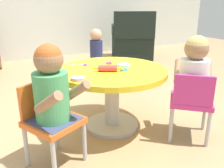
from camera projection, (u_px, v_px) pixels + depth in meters
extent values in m
plane|color=tan|center=(112.00, 126.00, 2.09)|extent=(10.00, 10.00, 0.00)
cylinder|color=silver|center=(112.00, 124.00, 2.08)|extent=(0.44, 0.44, 0.03)
cylinder|color=silver|center=(112.00, 101.00, 2.01)|extent=(0.12, 0.12, 0.47)
cylinder|color=yellow|center=(112.00, 71.00, 1.93)|extent=(0.87, 0.87, 0.04)
cylinder|color=#B7B7BC|center=(54.00, 162.00, 1.40)|extent=(0.03, 0.03, 0.28)
cylinder|color=#B7B7BC|center=(84.00, 142.00, 1.60)|extent=(0.03, 0.03, 0.28)
cylinder|color=#B7B7BC|center=(26.00, 147.00, 1.54)|extent=(0.03, 0.03, 0.28)
cylinder|color=#B7B7BC|center=(57.00, 130.00, 1.74)|extent=(0.03, 0.03, 0.28)
cube|color=orange|center=(54.00, 122.00, 1.52)|extent=(0.40, 0.40, 0.04)
cube|color=orange|center=(38.00, 98.00, 1.55)|extent=(0.25, 0.14, 0.22)
cube|color=#3F4772|center=(54.00, 122.00, 1.52)|extent=(0.36, 0.37, 0.04)
cylinder|color=#4CA566|center=(52.00, 97.00, 1.46)|extent=(0.21, 0.21, 0.30)
sphere|color=#997051|center=(49.00, 60.00, 1.39)|extent=(0.17, 0.17, 0.17)
sphere|color=#B25926|center=(48.00, 58.00, 1.38)|extent=(0.16, 0.16, 0.16)
cylinder|color=#997051|center=(48.00, 103.00, 1.31)|extent=(0.14, 0.22, 0.17)
cylinder|color=#997051|center=(76.00, 91.00, 1.48)|extent=(0.14, 0.22, 0.17)
cylinder|color=#B7B7BC|center=(204.00, 114.00, 1.99)|extent=(0.03, 0.03, 0.28)
cylinder|color=#B7B7BC|center=(172.00, 111.00, 2.05)|extent=(0.03, 0.03, 0.28)
cylinder|color=#B7B7BC|center=(208.00, 129.00, 1.75)|extent=(0.03, 0.03, 0.28)
cylinder|color=#B7B7BC|center=(171.00, 125.00, 1.81)|extent=(0.03, 0.03, 0.28)
cube|color=#CC338C|center=(191.00, 101.00, 1.85)|extent=(0.42, 0.42, 0.04)
cube|color=#CC338C|center=(194.00, 91.00, 1.68)|extent=(0.22, 0.20, 0.22)
cube|color=#3F4772|center=(191.00, 100.00, 1.85)|extent=(0.38, 0.38, 0.04)
cylinder|color=white|center=(193.00, 79.00, 1.79)|extent=(0.21, 0.21, 0.30)
sphere|color=#997051|center=(197.00, 48.00, 1.72)|extent=(0.17, 0.17, 0.17)
sphere|color=tan|center=(197.00, 47.00, 1.71)|extent=(0.16, 0.16, 0.16)
cylinder|color=#997051|center=(208.00, 73.00, 1.85)|extent=(0.18, 0.20, 0.17)
cylinder|color=#997051|center=(178.00, 71.00, 1.90)|extent=(0.18, 0.20, 0.17)
cube|color=black|center=(132.00, 47.00, 4.56)|extent=(0.93, 0.93, 0.40)
cube|color=black|center=(134.00, 25.00, 4.14)|extent=(0.70, 0.44, 0.45)
cube|color=black|center=(148.00, 30.00, 4.47)|extent=(0.36, 0.59, 0.20)
cube|color=black|center=(116.00, 31.00, 4.44)|extent=(0.36, 0.59, 0.20)
cylinder|color=#33384C|center=(97.00, 69.00, 3.35)|extent=(0.14, 0.14, 0.26)
cylinder|color=navy|center=(96.00, 50.00, 3.27)|extent=(0.17, 0.17, 0.26)
sphere|color=tan|center=(96.00, 35.00, 3.20)|extent=(0.16, 0.16, 0.16)
cylinder|color=#D83F3F|center=(108.00, 68.00, 1.85)|extent=(0.15, 0.11, 0.05)
cylinder|color=yellow|center=(96.00, 68.00, 1.85)|extent=(0.05, 0.04, 0.02)
cylinder|color=yellow|center=(120.00, 68.00, 1.84)|extent=(0.05, 0.04, 0.02)
cube|color=silver|center=(78.00, 65.00, 2.03)|extent=(0.11, 0.03, 0.01)
cube|color=silver|center=(78.00, 65.00, 2.03)|extent=(0.10, 0.07, 0.01)
torus|color=#D83F99|center=(85.00, 64.00, 2.05)|extent=(0.05, 0.05, 0.01)
torus|color=#D83F99|center=(85.00, 65.00, 2.01)|extent=(0.05, 0.05, 0.01)
cylinder|color=pink|center=(78.00, 79.00, 1.65)|extent=(0.10, 0.10, 0.02)
cylinder|color=#8CCCF2|center=(124.00, 65.00, 2.01)|extent=(0.11, 0.11, 0.01)
torus|color=#3F99D8|center=(124.00, 69.00, 1.89)|extent=(0.07, 0.07, 0.01)
torus|color=#D83FA5|center=(109.00, 63.00, 2.08)|extent=(0.06, 0.06, 0.01)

